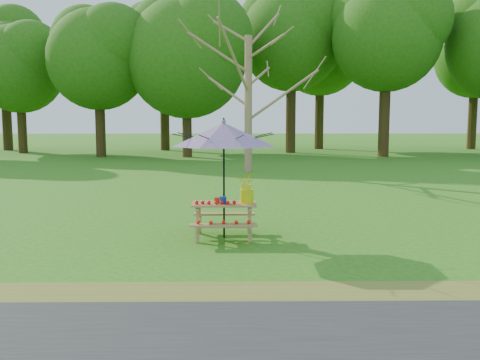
{
  "coord_description": "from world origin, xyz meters",
  "views": [
    {
      "loc": [
        4.52,
        -9.37,
        2.29
      ],
      "look_at": [
        4.65,
        0.5,
        1.1
      ],
      "focal_mm": 40.0,
      "sensor_mm": 36.0,
      "label": 1
    }
  ],
  "objects": [
    {
      "name": "produce_bins",
      "position": [
        4.29,
        0.5,
        0.72
      ],
      "size": [
        0.23,
        0.37,
        0.13
      ],
      "color": "red",
      "rests_on": "picnic_table"
    },
    {
      "name": "tomatoes_row",
      "position": [
        4.2,
        0.32,
        0.71
      ],
      "size": [
        0.77,
        0.13,
        0.07
      ],
      "primitive_type": null,
      "color": "red",
      "rests_on": "picnic_table"
    },
    {
      "name": "patio_umbrella",
      "position": [
        4.35,
        0.5,
        1.95
      ],
      "size": [
        2.61,
        2.61,
        2.25
      ],
      "color": "black",
      "rests_on": "ground"
    },
    {
      "name": "picnic_table",
      "position": [
        4.35,
        0.5,
        0.33
      ],
      "size": [
        1.2,
        1.32,
        0.67
      ],
      "color": "#A7804B",
      "rests_on": "ground"
    },
    {
      "name": "flower_bucket",
      "position": [
        4.78,
        0.46,
        0.98
      ],
      "size": [
        0.42,
        0.39,
        0.57
      ],
      "color": "#D7DA0B",
      "rests_on": "picnic_table"
    },
    {
      "name": "treeline",
      "position": [
        0.0,
        22.0,
        8.0
      ],
      "size": [
        60.0,
        12.0,
        16.0
      ],
      "primitive_type": null,
      "color": "#255F10",
      "rests_on": "ground"
    }
  ]
}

